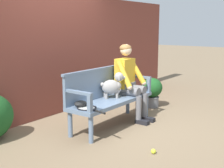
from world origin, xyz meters
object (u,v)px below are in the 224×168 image
(dog_on_bench, at_px, (113,85))
(potted_plant, at_px, (152,91))
(tennis_racket, at_px, (88,108))
(tennis_ball, at_px, (153,151))
(garden_bench, at_px, (112,102))
(baseball_glove, at_px, (81,104))
(person_seated, at_px, (129,79))

(dog_on_bench, distance_m, potted_plant, 1.42)
(tennis_racket, height_order, potted_plant, potted_plant)
(tennis_racket, bearing_deg, tennis_ball, -84.17)
(garden_bench, height_order, tennis_ball, garden_bench)
(dog_on_bench, height_order, tennis_racket, dog_on_bench)
(tennis_racket, xyz_separation_m, potted_plant, (2.15, 0.13, -0.13))
(baseball_glove, distance_m, potted_plant, 2.13)
(garden_bench, relative_size, tennis_racket, 2.97)
(person_seated, height_order, dog_on_bench, person_seated)
(person_seated, height_order, potted_plant, person_seated)
(dog_on_bench, xyz_separation_m, potted_plant, (1.38, 0.02, -0.33))
(tennis_ball, xyz_separation_m, potted_plant, (2.05, 1.16, 0.31))
(garden_bench, relative_size, dog_on_bench, 4.05)
(person_seated, relative_size, dog_on_bench, 3.13)
(tennis_racket, xyz_separation_m, baseball_glove, (0.03, 0.17, 0.04))
(dog_on_bench, relative_size, tennis_racket, 0.73)
(person_seated, bearing_deg, garden_bench, 178.00)
(dog_on_bench, distance_m, baseball_glove, 0.76)
(garden_bench, height_order, baseball_glove, baseball_glove)
(person_seated, height_order, tennis_ball, person_seated)
(garden_bench, bearing_deg, potted_plant, 2.25)
(dog_on_bench, bearing_deg, tennis_racket, -172.04)
(tennis_racket, xyz_separation_m, tennis_ball, (0.11, -1.03, -0.44))
(person_seated, height_order, baseball_glove, person_seated)
(dog_on_bench, height_order, potted_plant, dog_on_bench)
(tennis_racket, distance_m, potted_plant, 2.16)
(garden_bench, distance_m, person_seated, 0.58)
(person_seated, xyz_separation_m, tennis_racket, (-1.17, -0.06, -0.26))
(potted_plant, bearing_deg, person_seated, -175.70)
(baseball_glove, relative_size, tennis_ball, 3.33)
(baseball_glove, xyz_separation_m, potted_plant, (2.12, -0.04, -0.16))
(garden_bench, relative_size, potted_plant, 2.86)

